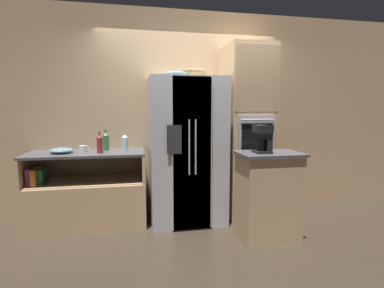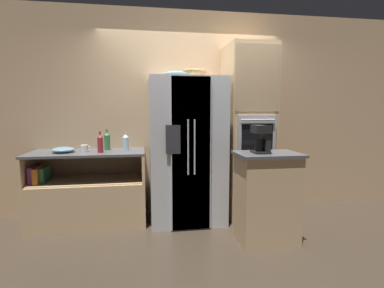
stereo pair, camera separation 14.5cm
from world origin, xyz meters
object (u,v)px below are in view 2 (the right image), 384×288
wicker_basket (194,74)px  fruit_bowl (176,74)px  wall_oven (247,132)px  coffee_maker (262,138)px  mug (85,148)px  mixing_bowl (63,150)px  refrigerator (186,150)px  bottle_tall (107,141)px  bottle_wide (100,143)px  bottle_short (126,142)px

wicker_basket → fruit_bowl: 0.29m
wall_oven → coffee_maker: wall_oven is taller
wicker_basket → coffee_maker: 1.29m
mug → coffee_maker: (1.97, -0.88, 0.18)m
wall_oven → mixing_bowl: wall_oven is taller
fruit_bowl → coffee_maker: size_ratio=0.98×
refrigerator → mixing_bowl: size_ratio=6.73×
mug → coffee_maker: 2.17m
fruit_bowl → mug: fruit_bowl is taller
bottle_tall → mug: bearing=-153.5°
refrigerator → coffee_maker: (0.70, -0.81, 0.23)m
wall_oven → mug: bearing=179.9°
bottle_wide → mixing_bowl: size_ratio=0.95×
wicker_basket → mug: size_ratio=2.61×
refrigerator → bottle_short: refrigerator is taller
wall_oven → mixing_bowl: size_ratio=8.37×
wall_oven → coffee_maker: bearing=-99.7°
refrigerator → bottle_short: bearing=170.2°
wall_oven → bottle_short: (-1.62, 0.06, -0.12)m
mixing_bowl → wall_oven: bearing=0.5°
refrigerator → bottle_wide: refrigerator is taller
refrigerator → mug: (-1.27, 0.08, 0.04)m
bottle_short → bottle_wide: size_ratio=0.90×
refrigerator → bottle_tall: 1.04m
refrigerator → fruit_bowl: 0.97m
bottle_tall → mixing_bowl: (-0.51, -0.16, -0.09)m
bottle_tall → bottle_wide: bearing=-102.1°
wall_oven → wicker_basket: wall_oven is taller
bottle_short → mixing_bowl: size_ratio=0.86×
mixing_bowl → fruit_bowl: bearing=-5.3°
refrigerator → bottle_wide: bearing=-177.7°
refrigerator → bottle_wide: (-1.07, -0.04, 0.12)m
refrigerator → wall_oven: bearing=4.7°
wicker_basket → refrigerator: bearing=-149.7°
wicker_basket → bottle_tall: bearing=173.0°
coffee_maker → mug: bearing=155.8°
wall_oven → bottle_short: bearing=177.7°
bottle_short → mixing_bowl: bottle_short is taller
bottle_tall → mixing_bowl: bearing=-163.0°
fruit_bowl → bottle_wide: size_ratio=1.13×
wall_oven → coffee_maker: (-0.15, -0.88, 0.00)m
wicker_basket → mixing_bowl: size_ratio=1.17×
bottle_tall → bottle_short: bottle_tall is taller
wicker_basket → coffee_maker: bearing=-56.4°
refrigerator → bottle_tall: (-1.01, 0.20, 0.12)m
wicker_basket → fruit_bowl: (-0.26, -0.15, -0.02)m
bottle_wide → wicker_basket: bearing=5.3°
wall_oven → refrigerator: bearing=-175.3°
refrigerator → fruit_bowl: fruit_bowl is taller
mixing_bowl → coffee_maker: bearing=-21.2°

